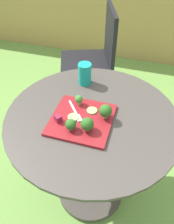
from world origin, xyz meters
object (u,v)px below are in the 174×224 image
patio_chair (96,54)px  fork (76,113)px  drinking_glass (85,75)px  salad_plate (82,120)px

patio_chair → fork: patio_chair is taller
patio_chair → drinking_glass: bearing=-81.0°
drinking_glass → fork: 0.27m
drinking_glass → fork: drinking_glass is taller
patio_chair → drinking_glass: (0.11, -0.71, 0.26)m
patio_chair → fork: (0.15, -0.97, 0.22)m
salad_plate → fork: bearing=145.0°
patio_chair → salad_plate: (0.19, -1.00, 0.21)m
fork → salad_plate: bearing=-35.0°
fork → patio_chair: bearing=98.6°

